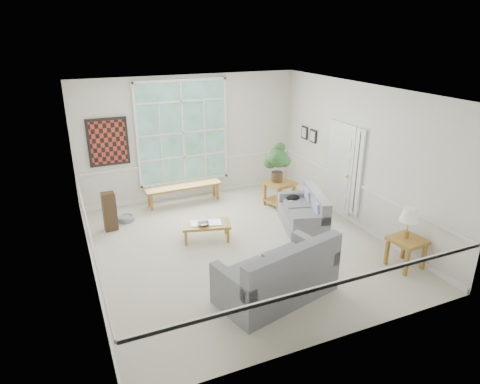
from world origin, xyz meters
name	(u,v)px	position (x,y,z in m)	size (l,w,h in m)	color
floor	(239,246)	(0.00, 0.00, -0.01)	(5.50, 6.00, 0.01)	beige
ceiling	(239,91)	(0.00, 0.00, 3.00)	(5.50, 6.00, 0.02)	white
wall_back	(191,138)	(0.00, 3.00, 1.50)	(5.50, 0.02, 3.00)	silver
wall_front	(335,245)	(0.00, -3.00, 1.50)	(5.50, 0.02, 3.00)	silver
wall_left	(83,196)	(-2.75, 0.00, 1.50)	(0.02, 6.00, 3.00)	silver
wall_right	(360,157)	(2.75, 0.00, 1.50)	(0.02, 6.00, 3.00)	silver
window_back	(183,133)	(-0.20, 2.96, 1.65)	(2.30, 0.08, 2.40)	white
entry_door	(340,169)	(2.71, 0.60, 1.05)	(0.08, 0.90, 2.10)	white
door_sidelight	(358,173)	(2.71, -0.03, 1.15)	(0.08, 0.26, 1.90)	white
wall_art	(108,142)	(-1.95, 2.95, 1.60)	(0.90, 0.06, 1.10)	#5B1E17
wall_frame_near	(313,136)	(2.71, 1.75, 1.55)	(0.04, 0.26, 0.32)	black
wall_frame_far	(304,133)	(2.71, 2.15, 1.55)	(0.04, 0.26, 0.32)	black
loveseat_right	(303,210)	(1.56, 0.22, 0.40)	(0.77, 1.48, 0.80)	slate
loveseat_front	(276,268)	(-0.13, -1.76, 0.51)	(1.87, 0.97, 1.01)	slate
coffee_table	(206,231)	(-0.50, 0.52, 0.18)	(0.96, 0.52, 0.36)	olive
pewter_bowl	(204,224)	(-0.57, 0.46, 0.39)	(0.29, 0.29, 0.07)	gray
window_bench	(184,194)	(-0.36, 2.56, 0.22)	(1.87, 0.36, 0.44)	olive
end_table	(279,194)	(1.68, 1.48, 0.31)	(0.62, 0.62, 0.62)	olive
houseplant	(277,163)	(1.63, 1.51, 1.08)	(0.54, 0.54, 0.93)	#2B5526
side_table	(405,253)	(2.40, -1.90, 0.28)	(0.55, 0.55, 0.56)	olive
table_lamp	(408,223)	(2.40, -1.85, 0.84)	(0.32, 0.32, 0.56)	silver
pet_bed	(126,218)	(-1.85, 2.07, 0.06)	(0.39, 0.39, 0.11)	gray
floor_speaker	(109,212)	(-2.21, 1.74, 0.42)	(0.26, 0.21, 0.84)	#3B2919
cat	(293,198)	(1.63, 0.74, 0.49)	(0.32, 0.22, 0.15)	black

